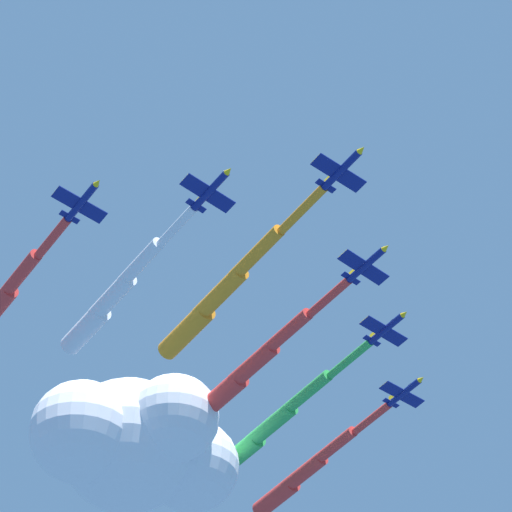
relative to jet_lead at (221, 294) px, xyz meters
name	(u,v)px	position (x,y,z in m)	size (l,w,h in m)	color
jet_lead	(221,294)	(0.00, 0.00, 0.00)	(12.68, 56.84, 4.01)	navy
jet_port_inner	(255,364)	(14.78, 9.04, -1.91)	(11.23, 53.24, 4.07)	navy
jet_starboard_inner	(114,296)	(-13.98, 10.09, -1.49)	(11.13, 50.14, 4.05)	navy
jet_port_mid	(272,425)	(31.22, 23.67, 0.28)	(12.29, 58.24, 3.99)	navy
jet_port_outer	(305,472)	(47.18, 32.20, 0.64)	(12.62, 53.91, 3.93)	navy
cloud_puff	(137,441)	(11.38, 38.45, -4.18)	(41.36, 31.35, 25.37)	white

